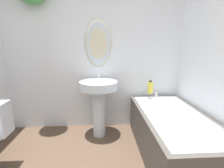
# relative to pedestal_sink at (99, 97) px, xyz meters

# --- Properties ---
(wall_back) EXTENTS (2.69, 0.42, 2.40)m
(wall_back) POSITION_rel_pedestal_sink_xyz_m (-0.18, 0.30, 0.77)
(wall_back) COLOR silver
(wall_back) RESTS_ON ground_plane
(pedestal_sink) EXTENTS (0.51, 0.51, 0.89)m
(pedestal_sink) POSITION_rel_pedestal_sink_xyz_m (0.00, 0.00, 0.00)
(pedestal_sink) COLOR silver
(pedestal_sink) RESTS_ON ground_plane
(bathtub) EXTENTS (0.73, 1.44, 0.57)m
(bathtub) POSITION_rel_pedestal_sink_xyz_m (0.86, -0.47, -0.30)
(bathtub) COLOR #4C4742
(bathtub) RESTS_ON ground_plane
(shampoo_bottle) EXTENTS (0.08, 0.08, 0.19)m
(shampoo_bottle) POSITION_rel_pedestal_sink_xyz_m (0.75, 0.14, 0.09)
(shampoo_bottle) COLOR gold
(shampoo_bottle) RESTS_ON bathtub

